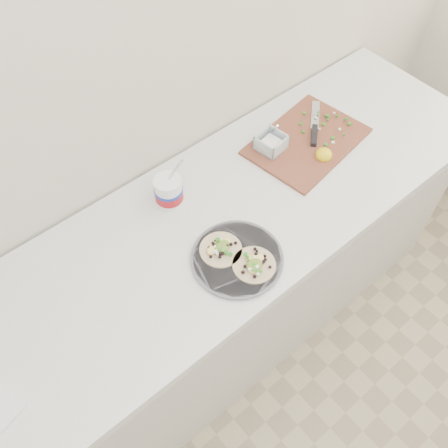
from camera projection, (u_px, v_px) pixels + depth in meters
counter at (195, 300)px, 1.98m from camera, size 2.44×0.66×0.90m
taco_plate at (237, 257)px, 1.55m from camera, size 0.29×0.29×0.04m
tub at (169, 189)px, 1.64m from camera, size 0.10×0.10×0.21m
cutboard at (304, 139)px, 1.85m from camera, size 0.47×0.36×0.07m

